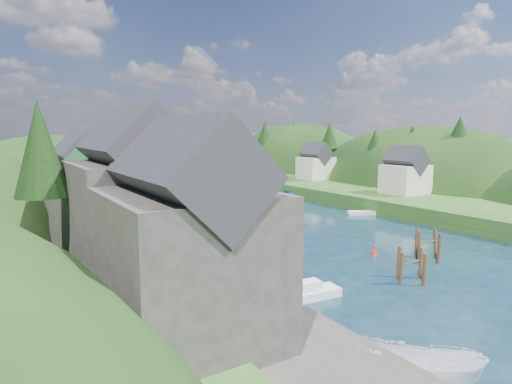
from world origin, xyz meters
TOP-DOWN VIEW (x-y plane):
  - ground at (0.00, 50.00)m, footprint 600.00×600.00m
  - hillside_right at (45.00, 75.00)m, footprint 36.00×245.56m
  - far_hills at (1.22, 174.01)m, footprint 103.00×68.00m
  - hill_trees at (0.44, 63.65)m, footprint 90.92×150.85m
  - quay_left at (-24.00, 20.00)m, footprint 12.00×110.00m
  - terrace_left_grass at (-31.00, 20.00)m, footprint 12.00×110.00m
  - quayside_buildings at (-26.00, 6.39)m, footprint 8.00×35.84m
  - boat_sheds at (-26.00, 39.00)m, footprint 7.00×21.00m
  - terrace_right at (25.00, 40.00)m, footprint 16.00×120.00m
  - right_bank_cottages at (28.00, 48.33)m, footprint 9.00×59.24m
  - piling_cluster_near at (-3.64, -2.96)m, footprint 3.27×3.04m
  - piling_cluster_far at (3.02, 0.17)m, footprint 3.14×2.94m
  - channel_buoy_near at (-0.07, 4.40)m, footprint 0.70×0.70m
  - channel_buoy_far at (-0.64, 20.68)m, footprint 0.70×0.70m
  - moored_boats at (-3.59, 25.62)m, footprint 38.38×95.96m

SIDE VIEW (x-z plane):
  - far_hills at x=1.22m, z-range -32.80..11.20m
  - hillside_right at x=45.00m, z-range -31.41..16.59m
  - ground at x=0.00m, z-range 0.00..0.00m
  - channel_buoy_near at x=-0.07m, z-range -0.07..1.03m
  - channel_buoy_far at x=-0.64m, z-range -0.07..1.03m
  - moored_boats at x=-3.59m, z-range -0.49..2.02m
  - quay_left at x=-24.00m, z-range 0.00..2.00m
  - piling_cluster_near at x=-3.64m, z-range -0.57..2.84m
  - terrace_right at x=25.00m, z-range 0.00..2.40m
  - terrace_left_grass at x=-31.00m, z-range 0.00..2.50m
  - piling_cluster_far at x=3.02m, z-range -0.57..3.13m
  - boat_sheds at x=-26.00m, z-range 1.52..9.02m
  - right_bank_cottages at x=28.00m, z-range 1.64..10.05m
  - quayside_buildings at x=-26.00m, z-range 0.64..13.54m
  - hill_trees at x=0.44m, z-range 5.19..16.98m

